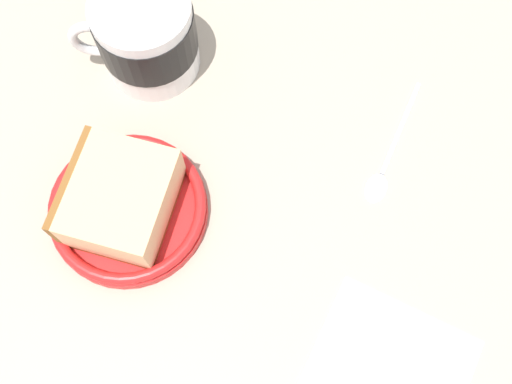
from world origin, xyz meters
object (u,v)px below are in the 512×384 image
tea_mug (146,34)px  teaspoon (386,165)px  cake_slice (120,198)px  small_plate (129,209)px  folded_napkin (384,383)px

tea_mug → teaspoon: size_ratio=0.76×
tea_mug → teaspoon: tea_mug is taller
teaspoon → cake_slice: bearing=146.4°
small_plate → tea_mug: bearing=41.7°
tea_mug → folded_napkin: 36.42cm
tea_mug → small_plate: bearing=-138.3°
cake_slice → teaspoon: 23.75cm
cake_slice → folded_napkin: (5.31, -25.47, -3.25)cm
small_plate → tea_mug: tea_mug is taller
small_plate → cake_slice: 2.50cm
folded_napkin → cake_slice: bearing=101.8°
cake_slice → teaspoon: size_ratio=0.96×
small_plate → tea_mug: size_ratio=1.41×
cake_slice → tea_mug: size_ratio=1.25×
tea_mug → cake_slice: bearing=-139.3°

